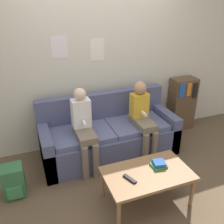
{
  "coord_description": "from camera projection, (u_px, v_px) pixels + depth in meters",
  "views": [
    {
      "loc": [
        -1.08,
        -2.46,
        2.18
      ],
      "look_at": [
        0.0,
        0.36,
        0.74
      ],
      "focal_mm": 40.0,
      "sensor_mm": 36.0,
      "label": 1
    }
  ],
  "objects": [
    {
      "name": "ground_plane",
      "position": [
        122.0,
        172.0,
        3.37
      ],
      "size": [
        10.0,
        10.0,
        0.0
      ],
      "primitive_type": "plane",
      "color": "brown"
    },
    {
      "name": "wall_back",
      "position": [
        97.0,
        60.0,
        3.63
      ],
      "size": [
        8.0,
        0.06,
        2.6
      ],
      "color": "beige",
      "rests_on": "ground_plane"
    },
    {
      "name": "couch",
      "position": [
        109.0,
        136.0,
        3.66
      ],
      "size": [
        1.95,
        0.76,
        0.87
      ],
      "color": "#4C5175",
      "rests_on": "ground_plane"
    },
    {
      "name": "coffee_table",
      "position": [
        147.0,
        175.0,
        2.76
      ],
      "size": [
        0.96,
        0.58,
        0.4
      ],
      "color": "#8E6642",
      "rests_on": "ground_plane"
    },
    {
      "name": "person_left",
      "position": [
        84.0,
        127.0,
        3.23
      ],
      "size": [
        0.24,
        0.53,
        1.11
      ],
      "color": "#756656",
      "rests_on": "ground_plane"
    },
    {
      "name": "person_right",
      "position": [
        142.0,
        116.0,
        3.51
      ],
      "size": [
        0.24,
        0.53,
        1.09
      ],
      "color": "#756656",
      "rests_on": "ground_plane"
    },
    {
      "name": "tv_remote",
      "position": [
        130.0,
        179.0,
        2.63
      ],
      "size": [
        0.1,
        0.17,
        0.02
      ],
      "rotation": [
        0.0,
        0.0,
        0.39
      ],
      "color": "black",
      "rests_on": "coffee_table"
    },
    {
      "name": "book_stack",
      "position": [
        159.0,
        164.0,
        2.83
      ],
      "size": [
        0.17,
        0.16,
        0.06
      ],
      "color": "#2D8442",
      "rests_on": "coffee_table"
    },
    {
      "name": "bookshelf",
      "position": [
        182.0,
        104.0,
        4.31
      ],
      "size": [
        0.42,
        0.28,
        0.91
      ],
      "color": "brown",
      "rests_on": "ground_plane"
    },
    {
      "name": "backpack",
      "position": [
        14.0,
        181.0,
        2.92
      ],
      "size": [
        0.25,
        0.25,
        0.39
      ],
      "color": "#336B42",
      "rests_on": "ground_plane"
    }
  ]
}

